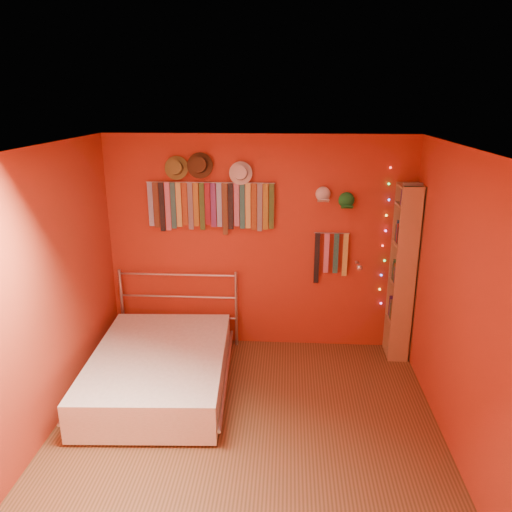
% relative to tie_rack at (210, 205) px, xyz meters
% --- Properties ---
extents(ground, '(3.50, 3.50, 0.00)m').
position_rel_tie_rack_xyz_m(ground, '(0.54, -1.69, -1.72)').
color(ground, '#4F371B').
rests_on(ground, ground).
extents(back_wall, '(3.50, 0.02, 2.50)m').
position_rel_tie_rack_xyz_m(back_wall, '(0.54, 0.06, -0.47)').
color(back_wall, maroon).
rests_on(back_wall, ground).
extents(right_wall, '(0.02, 3.50, 2.50)m').
position_rel_tie_rack_xyz_m(right_wall, '(2.29, -1.69, -0.47)').
color(right_wall, maroon).
rests_on(right_wall, ground).
extents(left_wall, '(0.02, 3.50, 2.50)m').
position_rel_tie_rack_xyz_m(left_wall, '(-1.21, -1.69, -0.47)').
color(left_wall, maroon).
rests_on(left_wall, ground).
extents(ceiling, '(3.50, 3.50, 0.02)m').
position_rel_tie_rack_xyz_m(ceiling, '(0.54, -1.69, 0.78)').
color(ceiling, white).
rests_on(ceiling, back_wall).
extents(tie_rack, '(1.45, 0.03, 0.60)m').
position_rel_tie_rack_xyz_m(tie_rack, '(0.00, 0.00, 0.00)').
color(tie_rack, '#B4B3B8').
rests_on(tie_rack, back_wall).
extents(small_tie_rack, '(0.40, 0.03, 0.61)m').
position_rel_tie_rack_xyz_m(small_tie_rack, '(1.36, 0.00, -0.55)').
color(small_tie_rack, '#B4B3B8').
rests_on(small_tie_rack, back_wall).
extents(fedora_olive, '(0.26, 0.14, 0.26)m').
position_rel_tie_rack_xyz_m(fedora_olive, '(-0.37, -0.03, 0.42)').
color(fedora_olive, olive).
rests_on(fedora_olive, back_wall).
extents(fedora_brown, '(0.29, 0.16, 0.28)m').
position_rel_tie_rack_xyz_m(fedora_brown, '(-0.11, -0.03, 0.45)').
color(fedora_brown, '#432C18').
rests_on(fedora_brown, back_wall).
extents(fedora_white, '(0.26, 0.14, 0.25)m').
position_rel_tie_rack_xyz_m(fedora_white, '(0.34, -0.03, 0.37)').
color(fedora_white, silver).
rests_on(fedora_white, back_wall).
extents(cap_white, '(0.17, 0.22, 0.17)m').
position_rel_tie_rack_xyz_m(cap_white, '(1.25, 0.01, 0.13)').
color(cap_white, silver).
rests_on(cap_white, back_wall).
extents(cap_green, '(0.18, 0.22, 0.18)m').
position_rel_tie_rack_xyz_m(cap_green, '(1.51, 0.01, 0.07)').
color(cap_green, '#1B7D2E').
rests_on(cap_green, back_wall).
extents(fairy_lights, '(0.06, 0.02, 1.61)m').
position_rel_tie_rack_xyz_m(fairy_lights, '(1.97, 0.02, -0.36)').
color(fairy_lights, '#FF3333').
rests_on(fairy_lights, back_wall).
extents(reading_lamp, '(0.07, 0.29, 0.09)m').
position_rel_tie_rack_xyz_m(reading_lamp, '(1.67, -0.16, -0.64)').
color(reading_lamp, '#B4B3B8').
rests_on(reading_lamp, back_wall).
extents(bookshelf, '(0.25, 0.34, 2.00)m').
position_rel_tie_rack_xyz_m(bookshelf, '(2.20, -0.16, -0.70)').
color(bookshelf, '#AA844D').
rests_on(bookshelf, ground).
extents(bed, '(1.52, 1.98, 0.94)m').
position_rel_tie_rack_xyz_m(bed, '(-0.41, -1.02, -1.50)').
color(bed, '#B4B3B8').
rests_on(bed, ground).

